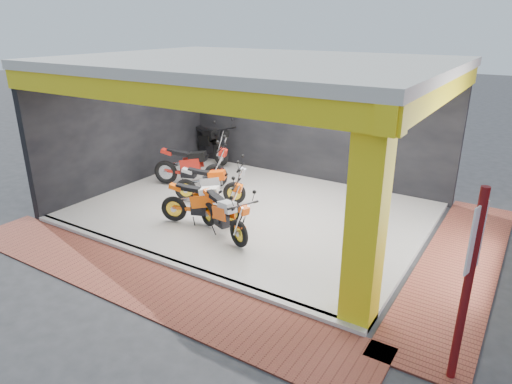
# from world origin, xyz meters

# --- Properties ---
(ground) EXTENTS (80.00, 80.00, 0.00)m
(ground) POSITION_xyz_m (0.00, 0.00, 0.00)
(ground) COLOR #2D2D30
(ground) RESTS_ON ground
(showroom_floor) EXTENTS (8.00, 6.00, 0.10)m
(showroom_floor) POSITION_xyz_m (0.00, 2.00, 0.05)
(showroom_floor) COLOR white
(showroom_floor) RESTS_ON ground
(showroom_ceiling) EXTENTS (8.40, 6.40, 0.20)m
(showroom_ceiling) POSITION_xyz_m (0.00, 2.00, 3.60)
(showroom_ceiling) COLOR beige
(showroom_ceiling) RESTS_ON corner_column
(back_wall) EXTENTS (8.20, 0.20, 3.50)m
(back_wall) POSITION_xyz_m (0.00, 5.10, 1.75)
(back_wall) COLOR black
(back_wall) RESTS_ON ground
(left_wall) EXTENTS (0.20, 6.20, 3.50)m
(left_wall) POSITION_xyz_m (-4.10, 2.00, 1.75)
(left_wall) COLOR black
(left_wall) RESTS_ON ground
(corner_column) EXTENTS (0.50, 0.50, 3.50)m
(corner_column) POSITION_xyz_m (3.75, -0.75, 1.75)
(corner_column) COLOR yellow
(corner_column) RESTS_ON ground
(header_beam_front) EXTENTS (8.40, 0.30, 0.40)m
(header_beam_front) POSITION_xyz_m (0.00, -1.00, 3.30)
(header_beam_front) COLOR yellow
(header_beam_front) RESTS_ON corner_column
(header_beam_right) EXTENTS (0.30, 6.40, 0.40)m
(header_beam_right) POSITION_xyz_m (4.00, 2.00, 3.30)
(header_beam_right) COLOR yellow
(header_beam_right) RESTS_ON corner_column
(floor_kerb) EXTENTS (8.00, 0.20, 0.10)m
(floor_kerb) POSITION_xyz_m (0.00, -1.02, 0.05)
(floor_kerb) COLOR white
(floor_kerb) RESTS_ON ground
(paver_front) EXTENTS (9.00, 1.40, 0.03)m
(paver_front) POSITION_xyz_m (0.00, -1.80, 0.01)
(paver_front) COLOR brown
(paver_front) RESTS_ON ground
(paver_right) EXTENTS (1.40, 7.00, 0.03)m
(paver_right) POSITION_xyz_m (4.80, 2.00, 0.01)
(paver_right) COLOR brown
(paver_right) RESTS_ON ground
(signpost) EXTENTS (0.11, 0.37, 2.71)m
(signpost) POSITION_xyz_m (5.24, -1.27, 1.48)
(signpost) COLOR #610E10
(signpost) RESTS_ON ground
(moto_hero) EXTENTS (2.15, 1.44, 1.23)m
(moto_hero) POSITION_xyz_m (0.10, 0.91, 0.72)
(moto_hero) COLOR #FF5B0A
(moto_hero) RESTS_ON showroom_floor
(moto_row_a) EXTENTS (2.07, 1.40, 1.19)m
(moto_row_a) POSITION_xyz_m (0.86, 0.17, 0.69)
(moto_row_a) COLOR #ED4E0A
(moto_row_a) RESTS_ON showroom_floor
(moto_row_b) EXTENTS (2.42, 1.55, 1.39)m
(moto_row_b) POSITION_xyz_m (-1.69, 2.75, 0.79)
(moto_row_b) COLOR #AF1C12
(moto_row_b) RESTS_ON showroom_floor
(moto_row_c) EXTENTS (2.08, 1.41, 1.20)m
(moto_row_c) POSITION_xyz_m (-0.55, 2.03, 0.70)
(moto_row_c) COLOR #A7A9AE
(moto_row_c) RESTS_ON showroom_floor
(moto_row_d) EXTENTS (2.59, 1.61, 1.48)m
(moto_row_d) POSITION_xyz_m (-2.80, 4.50, 0.84)
(moto_row_d) COLOR black
(moto_row_d) RESTS_ON showroom_floor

